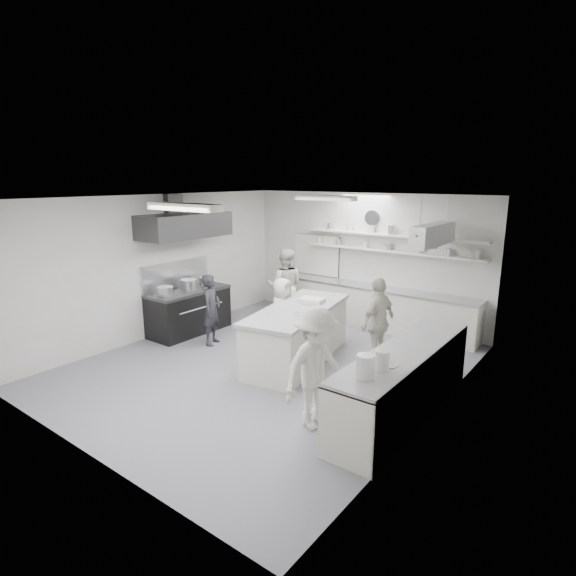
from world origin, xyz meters
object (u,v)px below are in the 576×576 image
Objects in this scene: stove at (189,312)px; cook_stove at (212,310)px; prep_island at (298,335)px; cook_back at (285,286)px; back_counter at (367,306)px; right_counter at (403,383)px.

cook_stove is (0.96, -0.23, 0.28)m from stove.
cook_back reaches higher than prep_island.
cook_stove reaches higher than stove.
cook_back is at bearing 54.57° from stove.
right_counter is at bearing -55.35° from back_counter.
right_counter is 1.87× the size of cook_back.
prep_island is 1.49× the size of cook_back.
stove is 1.02× the size of cook_back.
right_counter is 1.25× the size of prep_island.
back_counter is 4.13m from right_counter.
cook_stove is (-4.29, 0.37, 0.26)m from right_counter.
cook_back is (-1.62, -1.00, 0.42)m from back_counter.
cook_back reaches higher than stove.
back_counter is 1.90× the size of prep_island.
cook_back is (-3.97, 2.40, 0.41)m from right_counter.
back_counter is 3.61m from cook_stove.
cook_stove is 2.05m from cook_back.
back_counter is at bearing -53.05° from cook_stove.
prep_island is at bearing 99.86° from cook_back.
prep_island reaches higher than right_counter.
back_counter is 3.44× the size of cook_stove.
back_counter is at bearing 78.04° from prep_island.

